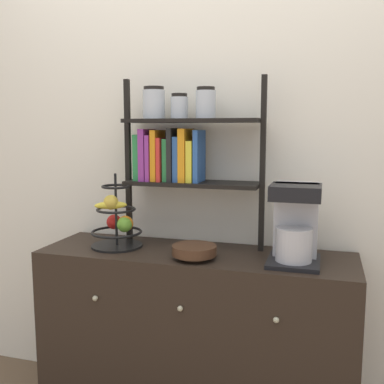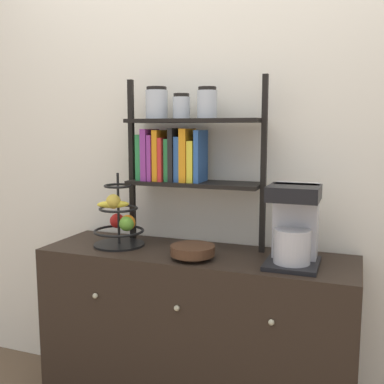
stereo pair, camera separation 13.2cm
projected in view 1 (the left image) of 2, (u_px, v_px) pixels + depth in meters
wall_back at (210, 144)px, 2.21m from camera, size 7.00×0.05×2.60m
sideboard at (195, 337)px, 2.09m from camera, size 1.43×0.44×0.82m
coffee_maker at (295, 223)px, 1.87m from camera, size 0.21×0.25×0.33m
fruit_stand at (117, 222)px, 2.12m from camera, size 0.24×0.24×0.35m
wooden_bowl at (194, 251)px, 1.93m from camera, size 0.19×0.19×0.06m
shelf_hutch at (177, 146)px, 2.11m from camera, size 0.68×0.20×0.79m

